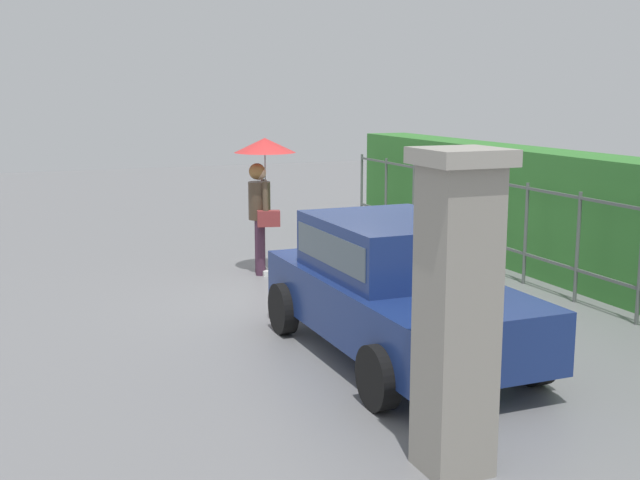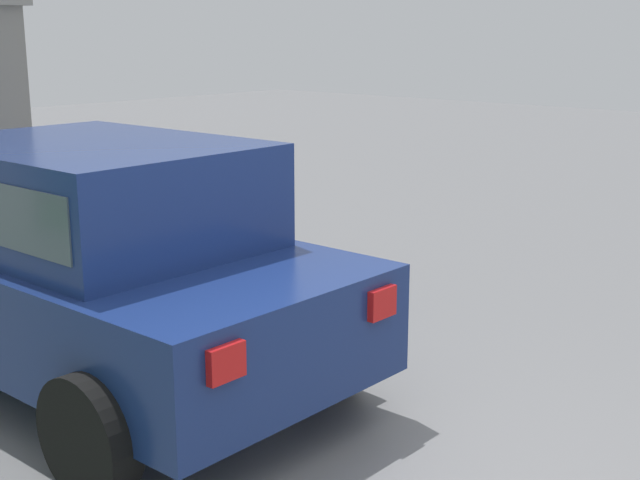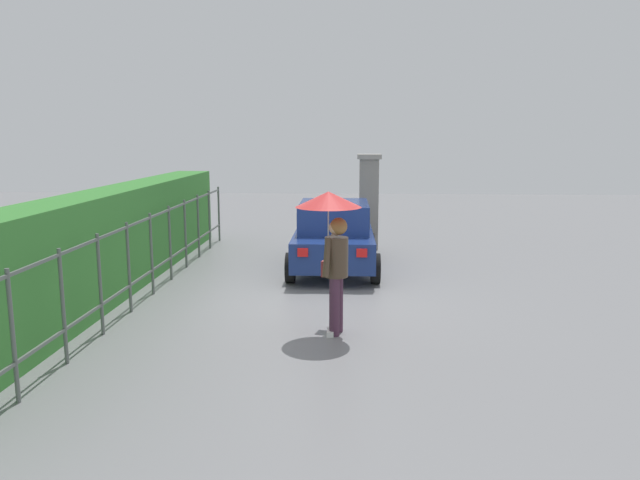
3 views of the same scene
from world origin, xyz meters
name	(u,v)px [view 2 (image 2 of 3)]	position (x,y,z in m)	size (l,w,h in m)	color
car	(87,252)	(2.41, -0.12, 0.80)	(3.75, 1.88, 1.48)	navy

